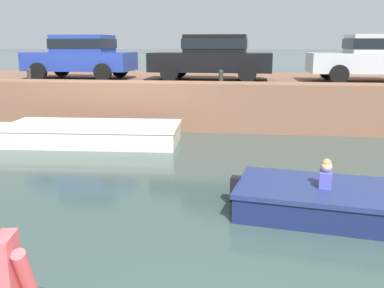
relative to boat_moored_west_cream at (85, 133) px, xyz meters
The scene contains 9 objects.
ground_plane 5.57m from the boat_moored_west_cream, 39.69° to the right, with size 400.00×400.00×0.00m, color #384C47.
far_quay_wall 6.49m from the boat_moored_west_cream, 48.63° to the left, with size 60.00×6.00×1.57m, color brown.
far_wall_coping 4.90m from the boat_moored_west_cream, 24.81° to the left, with size 60.00×0.24×0.08m, color #9F6C52.
boat_moored_west_cream is the anchor object (origin of this frame).
car_leftmost_blue 4.22m from the boat_moored_west_cream, 111.27° to the left, with size 3.88×2.05×1.54m.
car_left_inner_black 5.26m from the boat_moored_west_cream, 44.85° to the left, with size 4.20×2.01×1.54m.
car_centre_silver 9.73m from the boat_moored_west_cream, 20.96° to the left, with size 4.33×1.97×1.54m.
mooring_bollard_west 3.74m from the boat_moored_west_cream, 141.85° to the left, with size 0.15×0.15×0.45m.
mooring_bollard_mid 4.59m from the boat_moored_west_cream, 29.12° to the left, with size 0.15×0.15×0.45m.
Camera 1 is at (0.35, -2.65, 2.83)m, focal length 40.00 mm.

